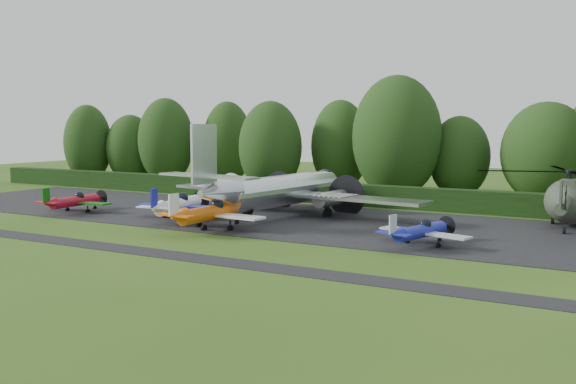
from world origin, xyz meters
The scene contains 19 objects.
ground centered at (0.00, 0.00, 0.00)m, with size 160.00×160.00×0.00m, color #2E5517.
apron centered at (0.00, 10.00, 0.00)m, with size 70.00×18.00×0.01m, color black.
taxiway_verge centered at (0.00, -6.00, 0.00)m, with size 70.00×2.00×0.00m, color black.
hedgerow centered at (0.00, 21.00, 0.00)m, with size 90.00×1.60×2.00m, color black.
transport_plane centered at (1.33, 11.03, 2.24)m, with size 25.01×19.18×8.02m.
light_plane_red centered at (-15.36, 4.12, 1.03)m, with size 6.47×6.80×2.48m.
light_plane_white centered at (-4.81, 5.30, 1.23)m, with size 7.71×8.11×2.96m.
light_plane_orange centered at (0.43, 2.56, 1.28)m, with size 8.00×8.42×3.08m.
light_plane_blue centered at (15.75, 3.86, 0.99)m, with size 6.21×6.53×2.39m.
helicopter centered at (23.04, 16.63, 2.31)m, with size 13.36×15.65×4.30m.
tree_0 centered at (-36.95, 26.17, 5.11)m, with size 6.22×6.22×10.25m.
tree_1 centered at (10.86, 32.00, 4.28)m, with size 6.31×6.31×8.58m.
tree_2 centered at (-18.90, 32.61, 5.28)m, with size 6.34×6.34×10.58m.
tree_4 centered at (-8.77, 26.33, 5.13)m, with size 7.08×7.08×10.28m.
tree_6 centered at (19.47, 30.94, 4.94)m, with size 8.51×8.51×9.88m.
tree_7 centered at (-25.99, 29.01, 5.50)m, with size 7.12×7.12×11.02m.
tree_9 centered at (-2.87, 32.12, 5.23)m, with size 6.73×6.73×10.48m.
tree_10 centered at (-31.46, 28.38, 4.45)m, with size 6.32×6.32×8.92m.
tree_11 centered at (5.23, 28.43, 6.37)m, with size 9.24×9.24×12.76m.
Camera 1 is at (28.03, -35.16, 7.77)m, focal length 40.00 mm.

